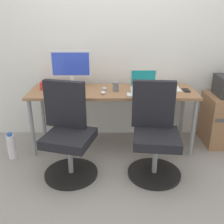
% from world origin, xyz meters
% --- Properties ---
extents(ground_plane, '(5.28, 5.28, 0.00)m').
position_xyz_m(ground_plane, '(0.00, 0.00, 0.00)').
color(ground_plane, gray).
extents(back_wall, '(4.40, 0.04, 2.60)m').
position_xyz_m(back_wall, '(0.00, 0.37, 1.30)').
color(back_wall, white).
rests_on(back_wall, ground).
extents(desk, '(1.90, 0.58, 0.71)m').
position_xyz_m(desk, '(0.00, 0.00, 0.65)').
color(desk, '#996B47').
rests_on(desk, ground).
extents(office_chair_left, '(0.54, 0.54, 0.94)m').
position_xyz_m(office_chair_left, '(-0.44, -0.56, 0.42)').
color(office_chair_left, black).
rests_on(office_chair_left, ground).
extents(office_chair_right, '(0.54, 0.54, 0.94)m').
position_xyz_m(office_chair_right, '(0.42, -0.56, 0.42)').
color(office_chair_right, black).
rests_on(office_chair_right, ground).
extents(water_bottle_on_floor, '(0.09, 0.09, 0.31)m').
position_xyz_m(water_bottle_on_floor, '(-1.14, -0.30, 0.15)').
color(water_bottle_on_floor, white).
rests_on(water_bottle_on_floor, ground).
extents(desktop_monitor, '(0.48, 0.18, 0.43)m').
position_xyz_m(desktop_monitor, '(-0.49, 0.15, 0.96)').
color(desktop_monitor, silver).
rests_on(desktop_monitor, desk).
extents(open_laptop, '(0.31, 0.27, 0.22)m').
position_xyz_m(open_laptop, '(0.36, 0.04, 0.77)').
color(open_laptop, silver).
rests_on(open_laptop, desk).
extents(keyboard_by_monitor, '(0.34, 0.12, 0.02)m').
position_xyz_m(keyboard_by_monitor, '(-0.52, -0.15, 0.72)').
color(keyboard_by_monitor, silver).
rests_on(keyboard_by_monitor, desk).
extents(keyboard_by_laptop, '(0.34, 0.12, 0.02)m').
position_xyz_m(keyboard_by_laptop, '(0.33, -0.20, 0.72)').
color(keyboard_by_laptop, silver).
rests_on(keyboard_by_laptop, desk).
extents(mouse_by_monitor, '(0.06, 0.10, 0.03)m').
position_xyz_m(mouse_by_monitor, '(-0.10, -0.13, 0.73)').
color(mouse_by_monitor, silver).
rests_on(mouse_by_monitor, desk).
extents(mouse_by_laptop, '(0.06, 0.10, 0.03)m').
position_xyz_m(mouse_by_laptop, '(-0.10, 0.02, 0.73)').
color(mouse_by_laptop, '#B7B7B7').
rests_on(mouse_by_laptop, desk).
extents(coffee_mug, '(0.08, 0.08, 0.09)m').
position_xyz_m(coffee_mug, '(-0.80, 0.03, 0.76)').
color(coffee_mug, red).
rests_on(coffee_mug, desk).
extents(pen_cup, '(0.07, 0.07, 0.10)m').
position_xyz_m(pen_cup, '(0.04, -0.03, 0.76)').
color(pen_cup, slate).
rests_on(pen_cup, desk).
extents(phone_near_monitor, '(0.07, 0.14, 0.01)m').
position_xyz_m(phone_near_monitor, '(0.84, -0.01, 0.72)').
color(phone_near_monitor, black).
rests_on(phone_near_monitor, desk).
extents(paper_pile, '(0.21, 0.30, 0.01)m').
position_xyz_m(paper_pile, '(0.68, 0.07, 0.72)').
color(paper_pile, white).
rests_on(paper_pile, desk).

